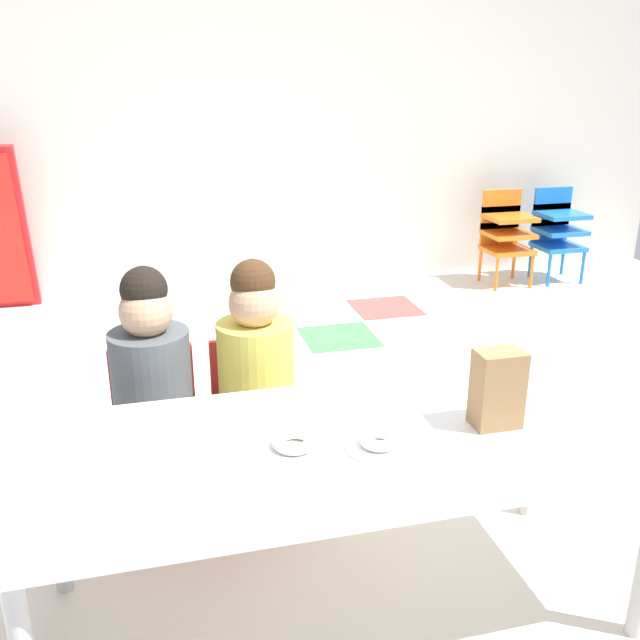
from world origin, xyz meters
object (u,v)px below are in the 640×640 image
Objects in this scene: donut_powdered_on_plate at (379,439)px; seated_child_near_camera at (152,375)px; kid_chair_orange_stack at (506,231)px; kid_chair_blue_stack at (557,228)px; paper_bag_brown at (497,389)px; paper_plate_near_edge at (379,446)px; craft_table at (339,455)px; donut_powdered_loose at (294,441)px; seated_child_middle_seat at (256,365)px.

seated_child_near_camera is at bearing 130.90° from donut_powdered_on_plate.
kid_chair_orange_stack is 3.61m from donut_powdered_on_plate.
paper_bag_brown is at bearing -125.22° from kid_chair_blue_stack.
kid_chair_blue_stack is 3.86m from paper_plate_near_edge.
paper_bag_brown is (0.44, -0.03, 0.16)m from craft_table.
donut_powdered_loose is at bearing -59.35° from seated_child_near_camera.
craft_table is at bearing -50.71° from seated_child_near_camera.
kid_chair_orange_stack reaches higher than paper_plate_near_edge.
paper_plate_near_edge is at bearing 0.00° from donut_powdered_on_plate.
kid_chair_orange_stack reaches higher than donut_powdered_loose.
seated_child_middle_seat is 1.35× the size of kid_chair_blue_stack.
paper_bag_brown is 0.36m from donut_powdered_on_plate.
seated_child_near_camera is (-0.48, 0.58, 0.03)m from craft_table.
paper_plate_near_edge is at bearing -38.17° from craft_table.
seated_child_middle_seat reaches higher than donut_powdered_on_plate.
donut_powdered_loose is at bearing -127.21° from kid_chair_orange_stack.
seated_child_middle_seat is at bearing 102.58° from craft_table.
donut_powdered_loose is at bearing 164.63° from paper_plate_near_edge.
donut_powdered_on_plate is (-2.44, -2.99, 0.20)m from kid_chair_blue_stack.
seated_child_middle_seat is (0.35, 0.00, 0.00)m from seated_child_near_camera.
donut_powdered_on_plate is at bearing -173.88° from paper_bag_brown.
paper_plate_near_edge is (0.22, -0.65, 0.02)m from seated_child_middle_seat.
kid_chair_orange_stack is 6.54× the size of donut_powdered_on_plate.
seated_child_near_camera reaches higher than donut_powdered_loose.
paper_bag_brown is 0.57m from donut_powdered_loose.
kid_chair_blue_stack is 3.96m from donut_powdered_loose.
craft_table is 0.14m from donut_powdered_loose.
paper_bag_brown is (-1.66, -2.95, 0.29)m from kid_chair_orange_stack.
kid_chair_orange_stack is 3.40m from paper_bag_brown.
seated_child_near_camera is 1.35× the size of kid_chair_blue_stack.
kid_chair_blue_stack is at bearing 47.90° from donut_powdered_loose.
seated_child_middle_seat is 8.82× the size of donut_powdered_on_plate.
craft_table is at bearing 141.83° from paper_plate_near_edge.
craft_table is at bearing 4.65° from donut_powdered_loose.
paper_plate_near_edge is at bearing -49.10° from seated_child_near_camera.
paper_bag_brown is at bearing -2.11° from donut_powdered_loose.
donut_powdered_loose is at bearing -132.10° from kid_chair_blue_stack.
kid_chair_blue_stack is (3.00, 2.34, -0.16)m from seated_child_near_camera.
kid_chair_blue_stack is at bearing 41.40° from seated_child_middle_seat.
craft_table is 16.66× the size of donut_powdered_on_plate.
kid_chair_orange_stack is at bearing 54.28° from craft_table.
kid_chair_orange_stack is at bearing 52.79° from donut_powdered_loose.
donut_powdered_loose is at bearing -89.56° from seated_child_middle_seat.
donut_powdered_on_plate is (-0.35, -0.04, -0.09)m from paper_bag_brown.
seated_child_near_camera is 3.81m from kid_chair_blue_stack.
seated_child_near_camera is 0.35m from seated_child_middle_seat.
kid_chair_orange_stack is 1.00× the size of kid_chair_blue_stack.
seated_child_near_camera is 0.69m from donut_powdered_loose.
donut_powdered_on_plate reaches higher than paper_plate_near_edge.
seated_child_middle_seat is 0.69m from paper_plate_near_edge.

